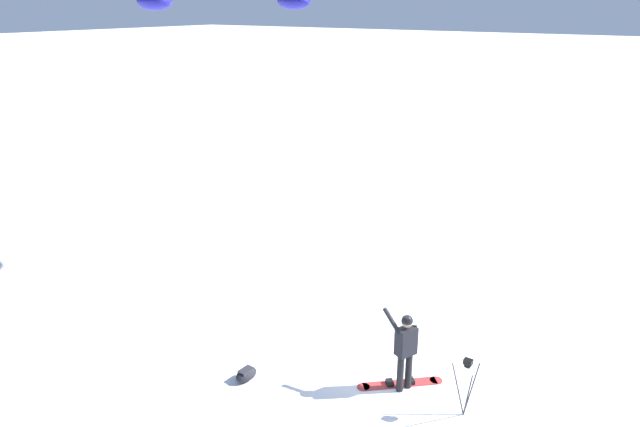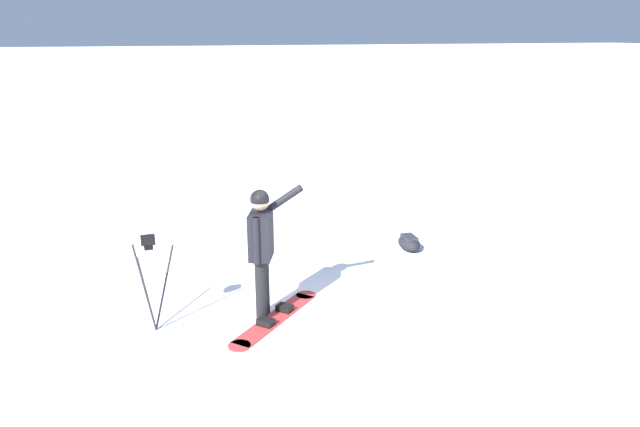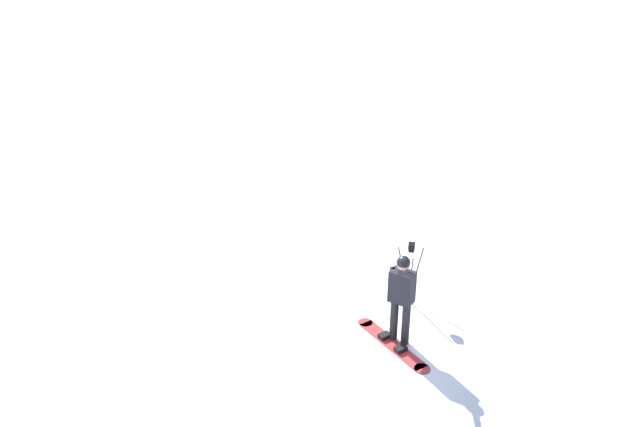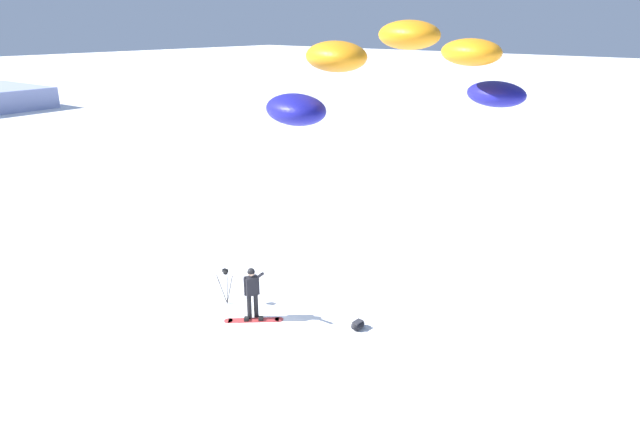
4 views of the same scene
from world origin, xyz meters
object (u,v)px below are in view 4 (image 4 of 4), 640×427
Objects in this scene: snowboarder at (252,288)px; traction_kite at (407,69)px; gear_bag_large at (358,325)px; camera_tripod at (226,279)px; snowboard at (254,320)px.

traction_kite is at bearing 69.12° from snowboarder.
gear_bag_large is at bearing -137.49° from traction_kite.
traction_kite is 9.58m from gear_bag_large.
snowboarder is 1.40× the size of camera_tripod.
snowboard is 2.64× the size of gear_bag_large.
camera_tripod is at bearing -94.25° from snowboarder.
traction_kite reaches higher than gear_bag_large.
snowboard is at bearing -58.45° from gear_bag_large.
snowboarder is at bearing 85.75° from camera_tripod.
snowboard is 1.70m from camera_tripod.
snowboarder is 3.21× the size of gear_bag_large.
gear_bag_large is (-1.67, 2.72, 0.11)m from snowboard.
camera_tripod is (1.47, -4.17, 0.75)m from gear_bag_large.
snowboarder is at bearing -110.88° from traction_kite.
camera_tripod is (-0.19, -1.45, 0.86)m from snowboard.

